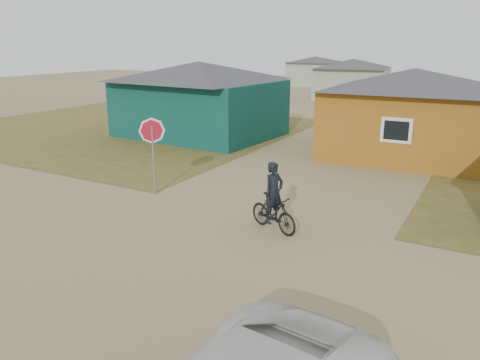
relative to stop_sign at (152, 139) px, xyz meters
name	(u,v)px	position (x,y,z in m)	size (l,w,h in m)	color
ground	(179,266)	(3.90, -3.94, -1.91)	(120.00, 120.00, 0.00)	#968256
grass_nw	(120,128)	(-10.10, 9.06, -1.91)	(20.00, 18.00, 0.00)	brown
house_teal	(199,98)	(-4.60, 9.56, 0.14)	(8.93, 7.08, 4.00)	#0A3730
house_yellow	(411,112)	(6.40, 10.06, 0.09)	(7.72, 6.76, 3.90)	#925716
house_pale_west	(352,79)	(-2.10, 30.06, -0.06)	(7.04, 6.15, 3.60)	gray
house_pale_north	(315,71)	(-10.10, 42.06, -0.16)	(6.28, 5.81, 3.40)	gray
stop_sign	(152,139)	(0.00, 0.00, 0.00)	(0.82, 0.33, 2.62)	gray
cyclist	(274,206)	(4.86, -0.92, -1.21)	(1.77, 1.08, 1.93)	black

